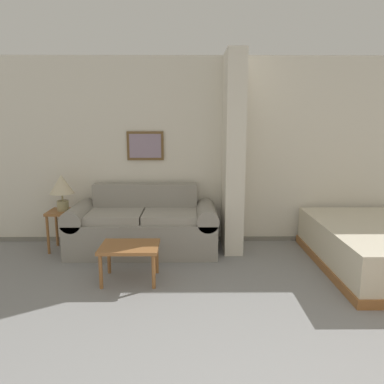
# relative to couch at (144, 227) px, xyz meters

# --- Properties ---
(wall_back) EXTENTS (7.78, 0.16, 2.60)m
(wall_back) POSITION_rel_couch_xyz_m (1.33, 0.49, 0.96)
(wall_back) COLOR silver
(wall_back) RESTS_ON ground_plane
(wall_partition_pillar) EXTENTS (0.24, 0.66, 2.60)m
(wall_partition_pillar) POSITION_rel_couch_xyz_m (1.19, 0.10, 0.97)
(wall_partition_pillar) COLOR silver
(wall_partition_pillar) RESTS_ON ground_plane
(couch) EXTENTS (1.96, 0.84, 0.87)m
(couch) POSITION_rel_couch_xyz_m (0.00, 0.00, 0.00)
(couch) COLOR gray
(couch) RESTS_ON ground_plane
(coffee_table) EXTENTS (0.63, 0.48, 0.40)m
(coffee_table) POSITION_rel_couch_xyz_m (-0.04, -0.97, 0.02)
(coffee_table) COLOR #996033
(coffee_table) RESTS_ON ground_plane
(side_table) EXTENTS (0.39, 0.39, 0.55)m
(side_table) POSITION_rel_couch_xyz_m (-1.08, 0.05, 0.11)
(side_table) COLOR #996033
(side_table) RESTS_ON ground_plane
(table_lamp) EXTENTS (0.32, 0.32, 0.49)m
(table_lamp) POSITION_rel_couch_xyz_m (-1.08, 0.05, 0.54)
(table_lamp) COLOR tan
(table_lamp) RESTS_ON side_table
(bed) EXTENTS (1.43, 2.03, 0.51)m
(bed) POSITION_rel_couch_xyz_m (2.88, -0.62, -0.07)
(bed) COLOR #996033
(bed) RESTS_ON ground_plane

